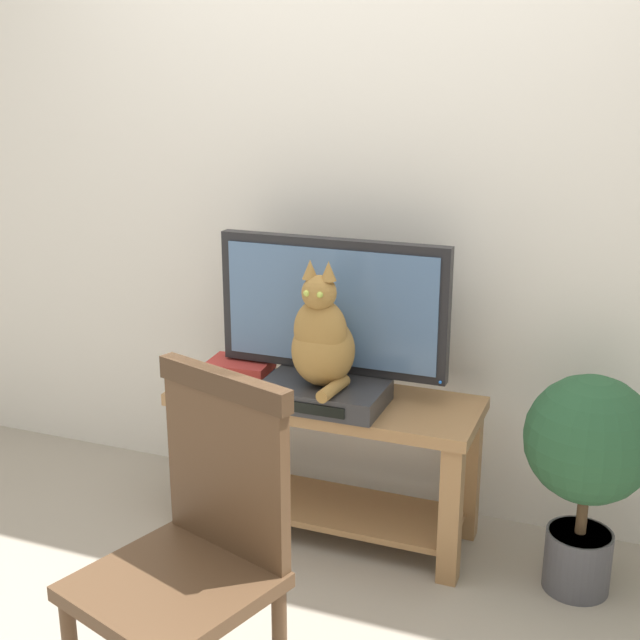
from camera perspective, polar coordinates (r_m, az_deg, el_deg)
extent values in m
plane|color=gray|center=(2.93, -3.01, -18.73)|extent=(12.00, 12.00, 0.00)
cube|color=silver|center=(3.23, 3.22, 11.43)|extent=(7.00, 0.12, 2.80)
cube|color=olive|center=(3.09, 0.34, -5.49)|extent=(1.13, 0.41, 0.04)
cube|color=olive|center=(3.29, -9.17, -9.59)|extent=(0.07, 0.07, 0.51)
cube|color=olive|center=(2.95, 8.79, -12.84)|extent=(0.07, 0.07, 0.51)
cube|color=olive|center=(3.53, -6.62, -7.53)|extent=(0.07, 0.07, 0.51)
cube|color=olive|center=(3.22, 10.05, -10.21)|extent=(0.07, 0.07, 0.51)
cube|color=olive|center=(3.28, 0.32, -12.40)|extent=(1.03, 0.33, 0.02)
cube|color=black|center=(3.14, 0.83, -4.39)|extent=(0.39, 0.20, 0.03)
cube|color=black|center=(3.13, 0.83, -3.73)|extent=(0.06, 0.04, 0.05)
cube|color=black|center=(3.05, 0.85, 1.00)|extent=(0.86, 0.05, 0.49)
cube|color=#4C6B93|center=(3.02, 0.66, 0.86)|extent=(0.79, 0.01, 0.42)
sphere|color=#2672F2|center=(2.98, 8.10, -4.18)|extent=(0.01, 0.01, 0.01)
cube|color=#2D2D30|center=(3.00, 0.22, -5.01)|extent=(0.44, 0.28, 0.08)
cube|color=black|center=(2.88, -0.80, -6.00)|extent=(0.26, 0.01, 0.04)
ellipsoid|color=olive|center=(2.94, 0.23, -2.05)|extent=(0.22, 0.22, 0.25)
ellipsoid|color=olive|center=(2.89, 0.03, -0.74)|extent=(0.19, 0.15, 0.23)
sphere|color=olive|center=(2.84, -0.05, 1.85)|extent=(0.12, 0.12, 0.12)
cone|color=olive|center=(2.84, -0.67, 3.44)|extent=(0.05, 0.05, 0.07)
cone|color=olive|center=(2.81, 0.58, 3.32)|extent=(0.05, 0.05, 0.07)
sphere|color=#B2C64C|center=(2.80, -0.92, 1.80)|extent=(0.02, 0.02, 0.02)
sphere|color=#B2C64C|center=(2.78, 0.00, 1.71)|extent=(0.02, 0.02, 0.02)
cylinder|color=olive|center=(2.89, 0.90, -4.63)|extent=(0.06, 0.18, 0.04)
cylinder|color=#513823|center=(2.60, -9.18, -18.30)|extent=(0.04, 0.04, 0.43)
cube|color=#513823|center=(2.25, -9.88, -17.28)|extent=(0.55, 0.55, 0.04)
cube|color=#513823|center=(2.23, -6.35, -9.50)|extent=(0.40, 0.16, 0.50)
cube|color=#412C1C|center=(2.14, -6.54, -4.26)|extent=(0.43, 0.18, 0.06)
cube|color=#33477A|center=(3.27, -5.15, -3.61)|extent=(0.22, 0.18, 0.03)
cube|color=#B2332D|center=(3.25, -5.44, -3.10)|extent=(0.25, 0.18, 0.04)
cylinder|color=#47474C|center=(3.08, 16.95, -15.21)|extent=(0.22, 0.22, 0.21)
cylinder|color=#332319|center=(3.03, 17.11, -13.67)|extent=(0.20, 0.20, 0.02)
cylinder|color=#4C3823|center=(2.99, 17.27, -12.09)|extent=(0.04, 0.04, 0.17)
sphere|color=#234C2D|center=(2.87, 17.71, -7.65)|extent=(0.42, 0.42, 0.42)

